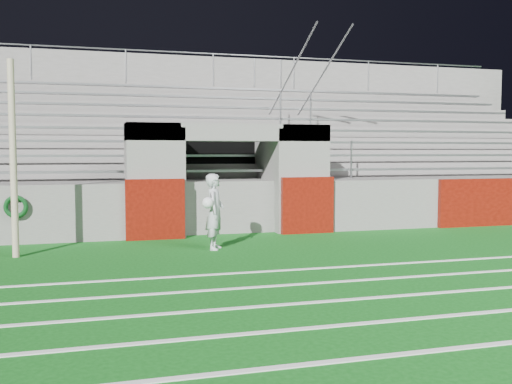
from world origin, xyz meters
name	(u,v)px	position (x,y,z in m)	size (l,w,h in m)	color
ground	(272,259)	(0.00, 0.00, 0.00)	(90.00, 90.00, 0.00)	#0E5514
field_post	(13,159)	(-4.51, 1.50, 1.81)	(0.12, 0.12, 3.63)	#C6B593
field_markings	(426,352)	(0.00, -5.00, 0.01)	(28.00, 8.09, 0.01)	white
stadium_structure	(196,167)	(0.00, 7.97, 1.49)	(26.00, 8.48, 5.42)	slate
goalkeeper_with_ball	(215,211)	(-0.79, 1.33, 0.76)	(0.56, 0.65, 1.51)	silver
hose_coil	(16,207)	(-4.67, 2.92, 0.81)	(0.48, 0.14, 0.50)	#0D450F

